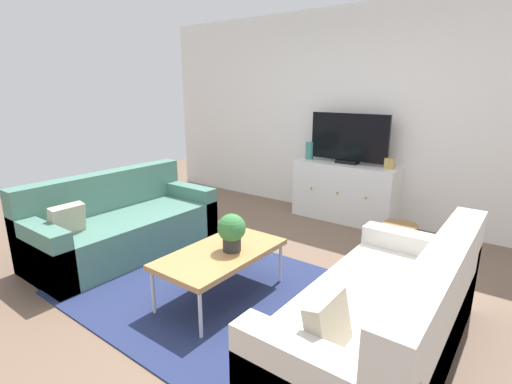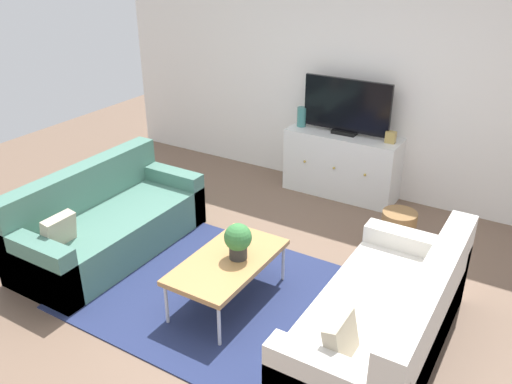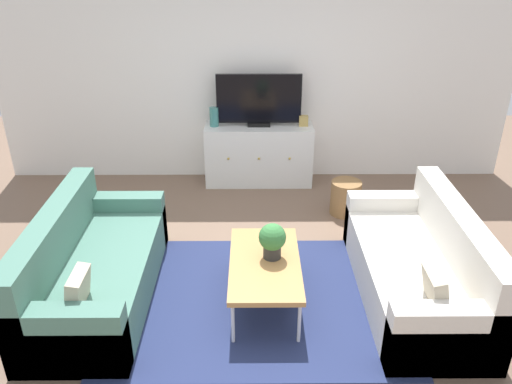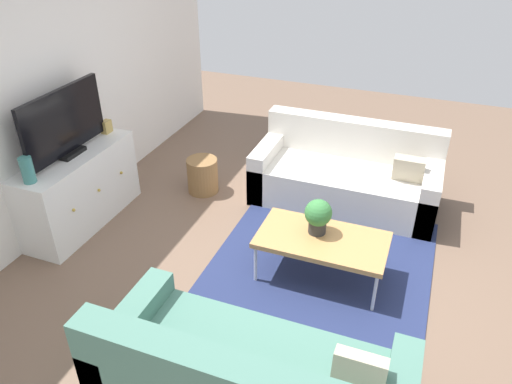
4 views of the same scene
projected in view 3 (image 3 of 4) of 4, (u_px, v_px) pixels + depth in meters
The scene contains 12 objects.
ground_plane at pixel (256, 289), 4.58m from camera, with size 10.00×10.00×0.00m, color brown.
wall_back at pixel (255, 73), 6.27m from camera, with size 6.40×0.12×2.70m, color white.
area_rug at pixel (256, 299), 4.45m from camera, with size 2.50×1.90×0.01m, color navy.
couch_left_side at pixel (88, 271), 4.36m from camera, with size 0.87×1.90×0.83m.
couch_right_side at pixel (424, 270), 4.38m from camera, with size 0.87×1.90×0.83m.
coffee_table at pixel (265, 264), 4.26m from camera, with size 0.59×1.08×0.42m.
potted_plant at pixel (272, 239), 4.23m from camera, with size 0.23×0.23×0.31m.
tv_console at pixel (259, 154), 6.45m from camera, with size 1.34×0.47×0.76m.
flat_screen_tv at pixel (259, 100), 6.16m from camera, with size 1.03×0.16×0.64m.
glass_vase at pixel (214, 117), 6.22m from camera, with size 0.11×0.11×0.23m, color teal.
mantel_clock at pixel (303, 121), 6.25m from camera, with size 0.11×0.07×0.13m, color tan.
wicker_basket at pixel (345, 198), 5.78m from camera, with size 0.34×0.34×0.39m, color olive.
Camera 3 is at (-0.03, -3.72, 2.82)m, focal length 35.79 mm.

